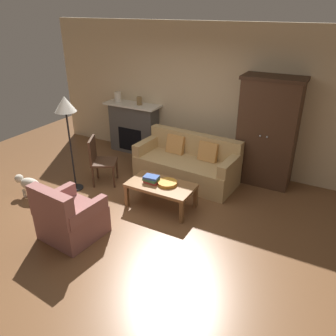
{
  "coord_description": "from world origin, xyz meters",
  "views": [
    {
      "loc": [
        2.57,
        -3.66,
        3.06
      ],
      "look_at": [
        0.1,
        0.87,
        0.55
      ],
      "focal_mm": 36.04,
      "sensor_mm": 36.0,
      "label": 1
    }
  ],
  "objects_px": {
    "couch": "(187,165)",
    "coffee_table": "(161,187)",
    "fruit_bowl": "(167,183)",
    "armchair_near_left": "(70,218)",
    "side_chair_wooden": "(99,158)",
    "dog": "(29,184)",
    "mantel_vase_cream": "(118,97)",
    "mantel_vase_bronze": "(139,101)",
    "book_stack": "(151,179)",
    "armoire": "(267,132)",
    "floor_lamp": "(66,110)",
    "fireplace": "(134,128)"
  },
  "relations": [
    {
      "from": "coffee_table",
      "to": "book_stack",
      "type": "relative_size",
      "value": 4.24
    },
    {
      "from": "fruit_bowl",
      "to": "dog",
      "type": "bearing_deg",
      "value": -159.4
    },
    {
      "from": "side_chair_wooden",
      "to": "dog",
      "type": "height_order",
      "value": "side_chair_wooden"
    },
    {
      "from": "coffee_table",
      "to": "mantel_vase_cream",
      "type": "bearing_deg",
      "value": 139.89
    },
    {
      "from": "coffee_table",
      "to": "dog",
      "type": "xyz_separation_m",
      "value": [
        -2.19,
        -0.82,
        -0.12
      ]
    },
    {
      "from": "couch",
      "to": "side_chair_wooden",
      "type": "xyz_separation_m",
      "value": [
        -1.38,
        -0.9,
        0.19
      ]
    },
    {
      "from": "fruit_bowl",
      "to": "armchair_near_left",
      "type": "bearing_deg",
      "value": -121.43
    },
    {
      "from": "armchair_near_left",
      "to": "side_chair_wooden",
      "type": "bearing_deg",
      "value": 113.88
    },
    {
      "from": "side_chair_wooden",
      "to": "dog",
      "type": "relative_size",
      "value": 1.57
    },
    {
      "from": "couch",
      "to": "dog",
      "type": "distance_m",
      "value": 2.87
    },
    {
      "from": "mantel_vase_bronze",
      "to": "side_chair_wooden",
      "type": "relative_size",
      "value": 0.19
    },
    {
      "from": "mantel_vase_bronze",
      "to": "armchair_near_left",
      "type": "relative_size",
      "value": 0.2
    },
    {
      "from": "coffee_table",
      "to": "floor_lamp",
      "type": "xyz_separation_m",
      "value": [
        -1.68,
        -0.22,
        1.12
      ]
    },
    {
      "from": "fruit_bowl",
      "to": "side_chair_wooden",
      "type": "xyz_separation_m",
      "value": [
        -1.51,
        0.14,
        0.07
      ]
    },
    {
      "from": "book_stack",
      "to": "floor_lamp",
      "type": "bearing_deg",
      "value": -172.63
    },
    {
      "from": "fruit_bowl",
      "to": "side_chair_wooden",
      "type": "bearing_deg",
      "value": 174.59
    },
    {
      "from": "fruit_bowl",
      "to": "armchair_near_left",
      "type": "distance_m",
      "value": 1.62
    },
    {
      "from": "mantel_vase_cream",
      "to": "floor_lamp",
      "type": "height_order",
      "value": "floor_lamp"
    },
    {
      "from": "fruit_bowl",
      "to": "mantel_vase_cream",
      "type": "distance_m",
      "value": 2.89
    },
    {
      "from": "fireplace",
      "to": "armoire",
      "type": "relative_size",
      "value": 0.63
    },
    {
      "from": "mantel_vase_cream",
      "to": "fruit_bowl",
      "type": "bearing_deg",
      "value": -38.17
    },
    {
      "from": "book_stack",
      "to": "side_chair_wooden",
      "type": "relative_size",
      "value": 0.29
    },
    {
      "from": "fruit_bowl",
      "to": "mantel_vase_cream",
      "type": "relative_size",
      "value": 1.47
    },
    {
      "from": "dog",
      "to": "book_stack",
      "type": "bearing_deg",
      "value": 21.56
    },
    {
      "from": "couch",
      "to": "fruit_bowl",
      "type": "distance_m",
      "value": 1.06
    },
    {
      "from": "coffee_table",
      "to": "armchair_near_left",
      "type": "bearing_deg",
      "value": -119.01
    },
    {
      "from": "side_chair_wooden",
      "to": "dog",
      "type": "bearing_deg",
      "value": -127.58
    },
    {
      "from": "fruit_bowl",
      "to": "mantel_vase_bronze",
      "type": "bearing_deg",
      "value": 133.42
    },
    {
      "from": "fireplace",
      "to": "mantel_vase_bronze",
      "type": "xyz_separation_m",
      "value": [
        0.18,
        -0.02,
        0.64
      ]
    },
    {
      "from": "book_stack",
      "to": "dog",
      "type": "height_order",
      "value": "book_stack"
    },
    {
      "from": "mantel_vase_cream",
      "to": "floor_lamp",
      "type": "xyz_separation_m",
      "value": [
        0.4,
        -1.98,
        0.26
      ]
    },
    {
      "from": "couch",
      "to": "coffee_table",
      "type": "height_order",
      "value": "couch"
    },
    {
      "from": "armoire",
      "to": "side_chair_wooden",
      "type": "bearing_deg",
      "value": -150.3
    },
    {
      "from": "coffee_table",
      "to": "book_stack",
      "type": "distance_m",
      "value": 0.2
    },
    {
      "from": "armoire",
      "to": "couch",
      "type": "height_order",
      "value": "armoire"
    },
    {
      "from": "fruit_bowl",
      "to": "mantel_vase_cream",
      "type": "xyz_separation_m",
      "value": [
        -2.19,
        1.72,
        0.78
      ]
    },
    {
      "from": "side_chair_wooden",
      "to": "floor_lamp",
      "type": "distance_m",
      "value": 1.09
    },
    {
      "from": "coffee_table",
      "to": "book_stack",
      "type": "height_order",
      "value": "book_stack"
    },
    {
      "from": "armoire",
      "to": "mantel_vase_bronze",
      "type": "relative_size",
      "value": 11.54
    },
    {
      "from": "mantel_vase_cream",
      "to": "mantel_vase_bronze",
      "type": "height_order",
      "value": "mantel_vase_cream"
    },
    {
      "from": "fireplace",
      "to": "side_chair_wooden",
      "type": "height_order",
      "value": "fireplace"
    },
    {
      "from": "fruit_bowl",
      "to": "dog",
      "type": "relative_size",
      "value": 0.56
    },
    {
      "from": "mantel_vase_bronze",
      "to": "dog",
      "type": "distance_m",
      "value": 2.83
    },
    {
      "from": "fireplace",
      "to": "mantel_vase_bronze",
      "type": "bearing_deg",
      "value": -5.69
    },
    {
      "from": "book_stack",
      "to": "mantel_vase_cream",
      "type": "distance_m",
      "value": 2.72
    },
    {
      "from": "book_stack",
      "to": "mantel_vase_cream",
      "type": "height_order",
      "value": "mantel_vase_cream"
    },
    {
      "from": "couch",
      "to": "dog",
      "type": "height_order",
      "value": "couch"
    },
    {
      "from": "armoire",
      "to": "mantel_vase_cream",
      "type": "bearing_deg",
      "value": 178.97
    },
    {
      "from": "couch",
      "to": "coffee_table",
      "type": "bearing_deg",
      "value": -88.09
    },
    {
      "from": "armchair_near_left",
      "to": "floor_lamp",
      "type": "xyz_separation_m",
      "value": [
        -0.94,
        1.12,
        1.17
      ]
    }
  ]
}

